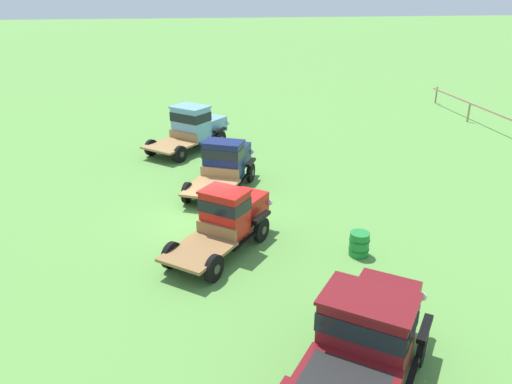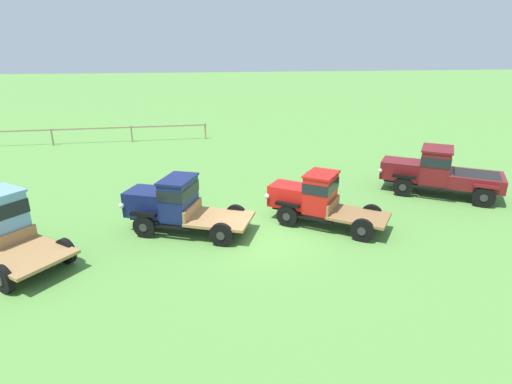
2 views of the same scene
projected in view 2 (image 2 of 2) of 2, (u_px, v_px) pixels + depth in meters
name	position (u px, v px, depth m)	size (l,w,h in m)	color
ground_plane	(263.00, 236.00, 14.65)	(240.00, 240.00, 0.00)	#5B9342
paddock_fence	(93.00, 131.00, 29.08)	(16.47, 0.66, 1.20)	#997F60
vintage_truck_second_in_line	(174.00, 203.00, 14.81)	(5.00, 3.45, 2.07)	black
vintage_truck_midrow_center	(315.00, 198.00, 15.40)	(4.55, 4.00, 2.07)	black
vintage_truck_far_side	(438.00, 171.00, 18.59)	(5.36, 4.56, 2.21)	black
oil_drum_beside_row	(312.00, 180.00, 19.62)	(0.66, 0.66, 0.80)	#1E7F33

